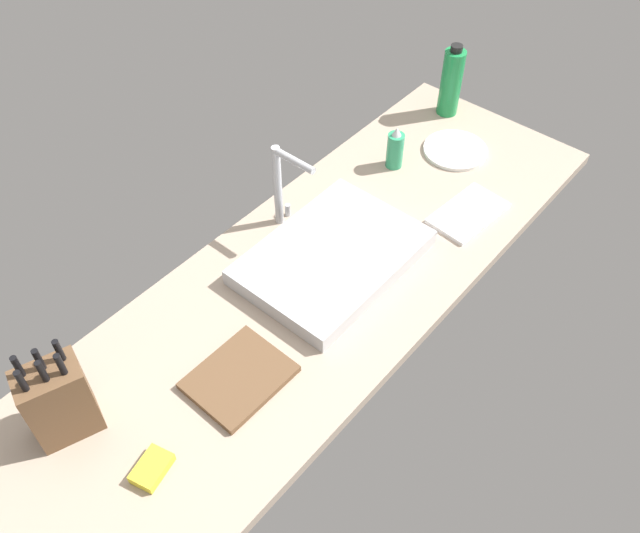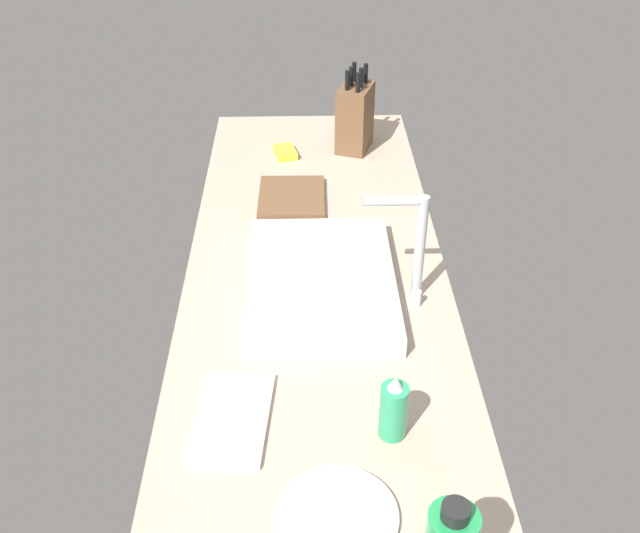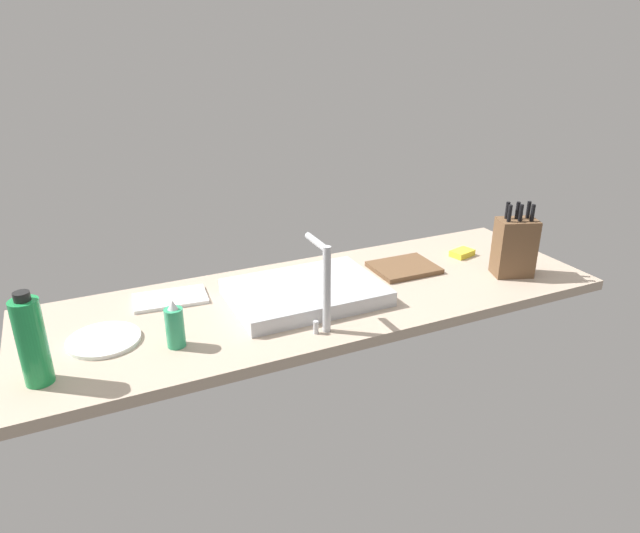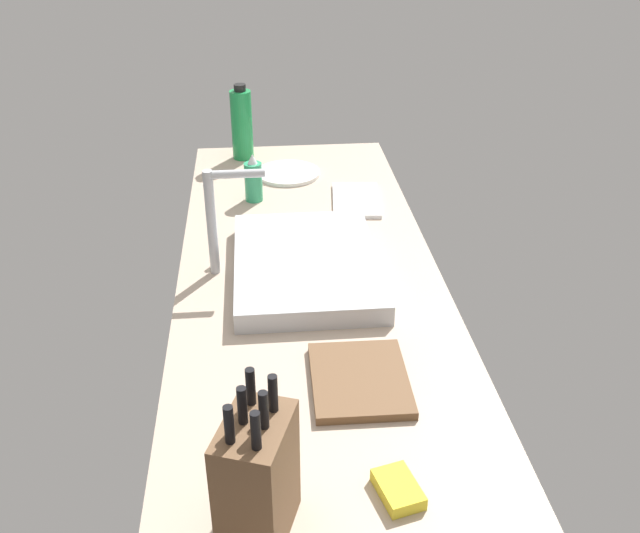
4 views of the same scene
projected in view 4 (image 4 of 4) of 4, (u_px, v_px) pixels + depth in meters
countertop_slab at (312, 292)px, 172.44cm from camera, size 193.10×64.49×3.50cm
sink_basin at (306, 265)px, 175.48cm from camera, size 49.30×34.82×4.97cm
faucet at (218, 213)px, 169.79cm from camera, size 5.50×14.39×26.86cm
knife_block at (257, 478)px, 104.25cm from camera, size 15.89×13.22×27.01cm
cutting_board at (360, 380)px, 139.54cm from camera, size 23.33×19.11×1.80cm
soap_bottle at (253, 180)px, 211.57cm from camera, size 5.28×5.28×14.46cm
water_bottle at (242, 124)px, 238.96cm from camera, size 7.11×7.11×25.23cm
dinner_plate at (288, 173)px, 231.33cm from camera, size 20.66×20.66×1.20cm
dish_towel at (356, 200)px, 213.24cm from camera, size 24.77×15.89×1.20cm
dish_sponge at (398, 489)px, 114.97cm from camera, size 10.20×8.03×2.40cm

